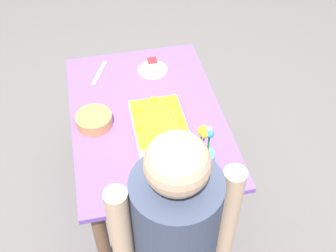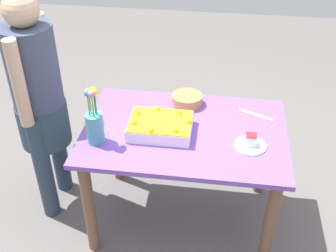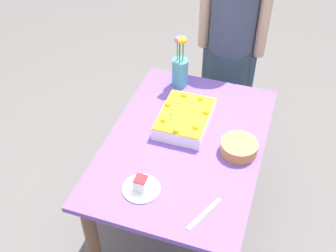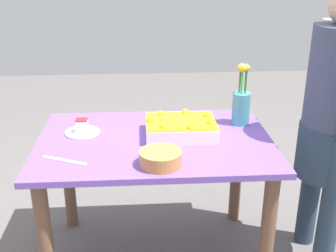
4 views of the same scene
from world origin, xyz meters
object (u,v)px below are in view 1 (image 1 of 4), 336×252
at_px(serving_plate_with_slice, 153,67).
at_px(flower_vase, 203,162).
at_px(sheet_cake, 159,125).
at_px(fruit_bowl, 94,120).
at_px(cake_knife, 99,73).

xyz_separation_m(serving_plate_with_slice, flower_vase, (-0.86, -0.08, 0.10)).
distance_m(sheet_cake, serving_plate_with_slice, 0.52).
distance_m(sheet_cake, fruit_bowl, 0.35).
distance_m(sheet_cake, flower_vase, 0.38).
height_order(serving_plate_with_slice, flower_vase, flower_vase).
bearing_deg(flower_vase, serving_plate_with_slice, 5.00).
height_order(sheet_cake, flower_vase, flower_vase).
bearing_deg(sheet_cake, fruit_bowl, 69.75).
xyz_separation_m(sheet_cake, fruit_bowl, (0.12, 0.33, -0.01)).
distance_m(serving_plate_with_slice, flower_vase, 0.87).
height_order(sheet_cake, fruit_bowl, sheet_cake).
bearing_deg(sheet_cake, serving_plate_with_slice, -6.76).
xyz_separation_m(sheet_cake, flower_vase, (-0.34, -0.14, 0.08)).
bearing_deg(sheet_cake, cake_knife, 25.11).
relative_size(sheet_cake, fruit_bowl, 1.87).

